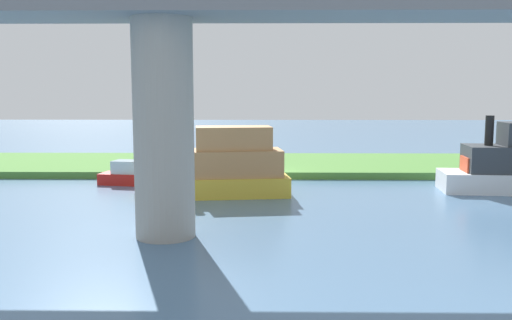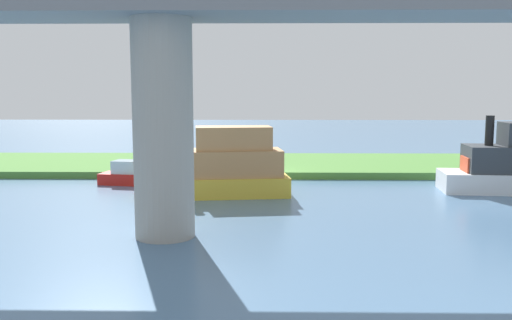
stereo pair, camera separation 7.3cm
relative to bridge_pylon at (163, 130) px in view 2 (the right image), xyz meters
The scene contains 8 objects.
ground_plane 16.40m from the bridge_pylon, 105.67° to the right, with size 160.00×160.00×0.00m, color #4C7093.
grassy_bank 22.02m from the bridge_pylon, 101.37° to the right, with size 80.00×12.00×0.50m, color #4C8438.
bridge_pylon is the anchor object (origin of this frame).
bridge_span 5.04m from the bridge_pylon, 90.00° to the right, with size 69.53×4.30×3.25m.
person_on_bank 18.10m from the bridge_pylon, 92.59° to the right, with size 0.41×0.41×1.39m.
mooring_post 17.78m from the bridge_pylon, 105.14° to the right, with size 0.20×0.20×1.07m, color brown.
motorboat_red 9.79m from the bridge_pylon, 99.32° to the right, with size 9.03×3.99×4.47m.
houseboat_blue 14.37m from the bridge_pylon, 71.21° to the right, with size 4.95×2.46×1.58m.
Camera 2 is at (0.02, 37.85, 6.13)m, focal length 38.58 mm.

